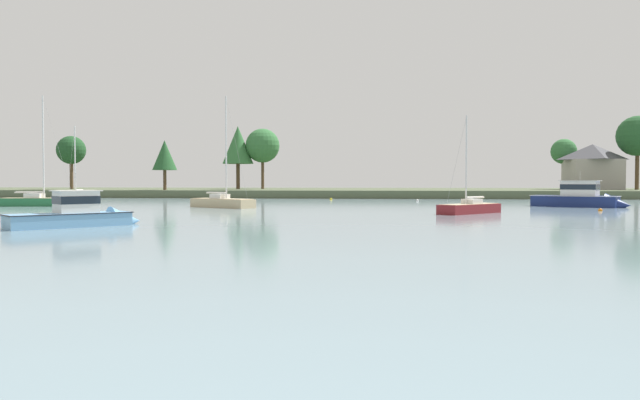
# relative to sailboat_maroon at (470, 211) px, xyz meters

# --- Properties ---
(far_shore_bank) EXTENTS (217.57, 41.37, 1.25)m
(far_shore_bank) POSITION_rel_sailboat_maroon_xyz_m (-19.02, 61.22, 0.42)
(far_shore_bank) COLOR #4C563D
(far_shore_bank) RESTS_ON ground
(sailboat_maroon) EXTENTS (5.82, 6.04, 8.66)m
(sailboat_maroon) POSITION_rel_sailboat_maroon_xyz_m (0.00, 0.00, 0.00)
(sailboat_maroon) COLOR maroon
(sailboat_maroon) RESTS_ON ground
(cruiser_skyblue) EXTENTS (6.80, 7.11, 3.93)m
(cruiser_skyblue) POSITION_rel_sailboat_maroon_xyz_m (-25.03, -16.50, 0.27)
(cruiser_skyblue) COLOR #669ECC
(cruiser_skyblue) RESTS_ON ground
(sailboat_sand) EXTENTS (7.54, 5.84, 11.88)m
(sailboat_sand) POSITION_rel_sailboat_maroon_xyz_m (-23.50, 8.70, 0.05)
(sailboat_sand) COLOR tan
(sailboat_sand) RESTS_ON ground
(sailboat_orange) EXTENTS (3.61, 8.25, 10.68)m
(sailboat_orange) POSITION_rel_sailboat_maroon_xyz_m (-48.02, 25.13, 0.04)
(sailboat_orange) COLOR orange
(sailboat_orange) RESTS_ON ground
(cruiser_navy) EXTENTS (9.56, 7.14, 4.70)m
(cruiser_navy) POSITION_rel_sailboat_maroon_xyz_m (13.77, 14.01, 0.47)
(cruiser_navy) COLOR navy
(cruiser_navy) RESTS_ON ground
(sailboat_green) EXTENTS (8.15, 2.62, 12.48)m
(sailboat_green) POSITION_rel_sailboat_maroon_xyz_m (-44.17, 9.89, 0.06)
(sailboat_green) COLOR #236B3D
(sailboat_green) RESTS_ON ground
(mooring_buoy_yellow) EXTENTS (0.39, 0.39, 0.45)m
(mooring_buoy_yellow) POSITION_rel_sailboat_maroon_xyz_m (-14.53, 34.65, -0.13)
(mooring_buoy_yellow) COLOR yellow
(mooring_buoy_yellow) RESTS_ON ground
(mooring_buoy_orange) EXTENTS (0.37, 0.37, 0.42)m
(mooring_buoy_orange) POSITION_rel_sailboat_maroon_xyz_m (12.33, 5.30, -0.14)
(mooring_buoy_orange) COLOR orange
(mooring_buoy_orange) RESTS_ON ground
(mooring_buoy_white) EXTENTS (0.38, 0.38, 0.43)m
(mooring_buoy_white) POSITION_rel_sailboat_maroon_xyz_m (-2.41, 30.30, -0.14)
(mooring_buoy_white) COLOR white
(mooring_buoy_white) RESTS_ON ground
(shore_tree_far_left) EXTENTS (4.03, 4.03, 8.24)m
(shore_tree_far_left) POSITION_rel_sailboat_maroon_xyz_m (-43.03, 44.17, 6.77)
(shore_tree_far_left) COLOR brown
(shore_tree_far_left) RESTS_ON far_shore_bank
(shore_tree_inland_c) EXTENTS (4.61, 4.61, 9.24)m
(shore_tree_inland_c) POSITION_rel_sailboat_maroon_xyz_m (26.11, 62.01, 7.91)
(shore_tree_inland_c) COLOR brown
(shore_tree_inland_c) RESTS_ON far_shore_bank
(shore_tree_far_right) EXTENTS (6.42, 6.42, 11.40)m
(shore_tree_far_right) POSITION_rel_sailboat_maroon_xyz_m (-29.62, 59.35, 9.19)
(shore_tree_far_right) COLOR brown
(shore_tree_far_right) RESTS_ON far_shore_bank
(shore_tree_center_left) EXTENTS (5.79, 5.79, 11.85)m
(shore_tree_center_left) POSITION_rel_sailboat_maroon_xyz_m (-34.19, 58.54, 9.29)
(shore_tree_center_left) COLOR brown
(shore_tree_center_left) RESTS_ON far_shore_bank
(shore_tree_right) EXTENTS (5.17, 5.17, 9.77)m
(shore_tree_right) POSITION_rel_sailboat_maroon_xyz_m (-63.95, 52.54, 8.16)
(shore_tree_right) COLOR brown
(shore_tree_right) RESTS_ON far_shore_bank
(shore_tree_left_mid) EXTENTS (6.94, 6.94, 12.75)m
(shore_tree_left_mid) POSITION_rel_sailboat_maroon_xyz_m (36.68, 56.43, 10.27)
(shore_tree_left_mid) COLOR brown
(shore_tree_left_mid) RESTS_ON far_shore_bank
(cottage_hillside) EXTENTS (8.83, 8.64, 7.97)m
(cottage_hillside) POSITION_rel_sailboat_maroon_xyz_m (29.74, 57.81, 5.17)
(cottage_hillside) COLOR #9E998E
(cottage_hillside) RESTS_ON far_shore_bank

